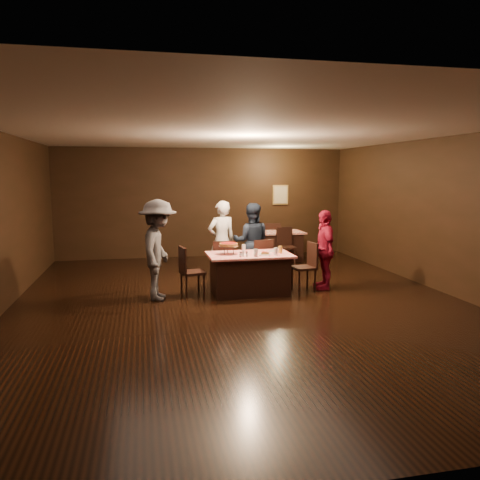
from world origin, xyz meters
name	(u,v)px	position (x,y,z in m)	size (l,w,h in m)	color
room	(242,183)	(0.00, 0.01, 2.14)	(10.00, 10.04, 3.02)	black
main_table	(249,273)	(0.30, 0.68, 0.39)	(1.60, 1.00, 0.77)	red
back_table	(278,246)	(1.85, 3.95, 0.39)	(1.30, 0.90, 0.77)	red
chair_far_left	(222,263)	(-0.10, 1.43, 0.47)	(0.42, 0.42, 0.95)	black
chair_far_right	(260,261)	(0.70, 1.43, 0.47)	(0.42, 0.42, 0.95)	black
chair_end_left	(192,271)	(-0.80, 0.68, 0.47)	(0.42, 0.42, 0.95)	black
chair_end_right	(304,267)	(1.40, 0.68, 0.47)	(0.42, 0.42, 0.95)	black
chair_back_near	(286,246)	(1.85, 3.25, 0.47)	(0.42, 0.42, 0.95)	black
chair_back_far	(272,239)	(1.85, 4.55, 0.47)	(0.42, 0.42, 0.95)	black
diner_white_jacket	(222,241)	(-0.03, 1.93, 0.86)	(0.63, 0.41, 1.72)	silver
diner_navy_hoodie	(251,241)	(0.61, 1.86, 0.83)	(0.81, 0.63, 1.67)	#182133
diner_grey_knit	(158,250)	(-1.43, 0.58, 0.92)	(1.19, 0.68, 1.84)	#4D4C50
diner_red_shirt	(324,250)	(1.84, 0.72, 0.79)	(0.93, 0.39, 1.58)	#A81432
pizza_stand	(229,245)	(-0.10, 0.73, 0.95)	(0.38, 0.38, 0.22)	black
plate_with_slice	(265,254)	(0.55, 0.50, 0.80)	(0.25, 0.25, 0.06)	white
plate_empty	(275,251)	(0.85, 0.83, 0.78)	(0.25, 0.25, 0.01)	white
glass_front_left	(256,253)	(0.35, 0.38, 0.84)	(0.08, 0.08, 0.14)	silver
glass_front_right	(276,252)	(0.75, 0.43, 0.84)	(0.08, 0.08, 0.14)	silver
glass_amber	(280,250)	(0.90, 0.63, 0.84)	(0.08, 0.08, 0.14)	#BF7F26
glass_back	(244,248)	(0.25, 0.98, 0.84)	(0.08, 0.08, 0.14)	silver
condiments	(244,254)	(0.12, 0.39, 0.82)	(0.17, 0.10, 0.09)	silver
napkin_center	(265,253)	(0.60, 0.68, 0.77)	(0.16, 0.16, 0.01)	white
napkin_left	(242,254)	(0.15, 0.63, 0.77)	(0.16, 0.16, 0.01)	white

